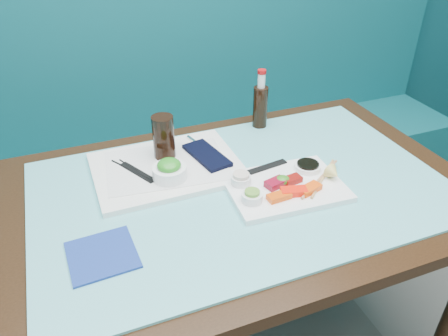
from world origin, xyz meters
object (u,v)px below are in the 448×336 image
object	(u,v)px
cola_glass	(164,137)
blue_napkin	(102,255)
serving_tray	(167,168)
sashimi_plate	(285,187)
booth_bench	(173,159)
seaweed_bowl	(170,173)
cola_bottle_body	(260,107)
dining_table	(241,211)

from	to	relation	value
cola_glass	blue_napkin	bearing A→B (deg)	-125.05
serving_tray	sashimi_plate	bearing A→B (deg)	-38.48
booth_bench	seaweed_bowl	bearing A→B (deg)	-104.77
booth_bench	cola_bottle_body	size ratio (longest dim) A/B	19.47
cola_bottle_body	blue_napkin	distance (m)	0.82
cola_bottle_body	sashimi_plate	bearing A→B (deg)	-104.85
seaweed_bowl	cola_bottle_body	distance (m)	0.48
booth_bench	serving_tray	size ratio (longest dim) A/B	6.58
serving_tray	blue_napkin	distance (m)	0.40
seaweed_bowl	blue_napkin	xyz separation A→B (m)	(-0.24, -0.24, -0.03)
cola_bottle_body	cola_glass	bearing A→B (deg)	-163.83
seaweed_bowl	cola_glass	size ratio (longest dim) A/B	0.72
serving_tray	seaweed_bowl	xyz separation A→B (m)	(-0.01, -0.07, 0.03)
serving_tray	blue_napkin	bearing A→B (deg)	-128.91
dining_table	blue_napkin	bearing A→B (deg)	-161.86
booth_bench	cola_bottle_body	world-z (taller)	booth_bench
seaweed_bowl	cola_glass	distance (m)	0.14
sashimi_plate	cola_bottle_body	world-z (taller)	cola_bottle_body
sashimi_plate	serving_tray	xyz separation A→B (m)	(-0.30, 0.23, -0.00)
blue_napkin	sashimi_plate	bearing A→B (deg)	8.54
dining_table	serving_tray	distance (m)	0.27
seaweed_bowl	cola_bottle_body	size ratio (longest dim) A/B	0.67
sashimi_plate	seaweed_bowl	bearing A→B (deg)	156.13
dining_table	seaweed_bowl	world-z (taller)	seaweed_bowl
cola_bottle_body	booth_bench	bearing A→B (deg)	113.97
serving_tray	cola_bottle_body	world-z (taller)	cola_bottle_body
dining_table	cola_glass	xyz separation A→B (m)	(-0.18, 0.23, 0.18)
booth_bench	dining_table	size ratio (longest dim) A/B	2.14
booth_bench	sashimi_plate	xyz separation A→B (m)	(0.11, -0.90, 0.39)
sashimi_plate	cola_glass	size ratio (longest dim) A/B	2.36
cola_glass	blue_napkin	world-z (taller)	cola_glass
dining_table	serving_tray	size ratio (longest dim) A/B	3.07
booth_bench	serving_tray	world-z (taller)	booth_bench
cola_bottle_body	blue_napkin	bearing A→B (deg)	-143.49
dining_table	sashimi_plate	distance (m)	0.16
seaweed_bowl	dining_table	bearing A→B (deg)	-26.67
dining_table	cola_glass	bearing A→B (deg)	127.56
serving_tray	blue_napkin	xyz separation A→B (m)	(-0.25, -0.32, -0.01)
dining_table	seaweed_bowl	distance (m)	0.25
seaweed_bowl	blue_napkin	distance (m)	0.34
seaweed_bowl	serving_tray	bearing A→B (deg)	82.41
sashimi_plate	blue_napkin	distance (m)	0.56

